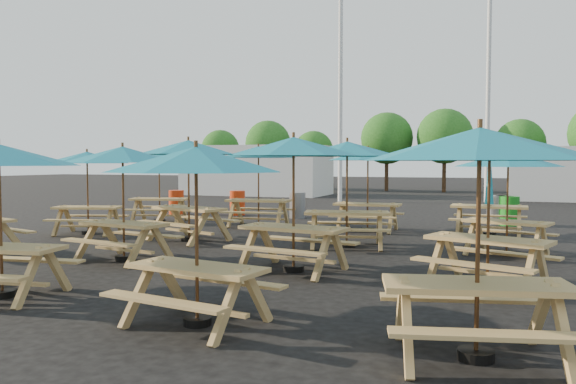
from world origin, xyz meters
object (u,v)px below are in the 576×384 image
(picnic_unit_13, at_px, (490,156))
(picnic_unit_15, at_px, (489,198))
(picnic_unit_2, at_px, (87,161))
(picnic_unit_6, at_px, (188,152))
(picnic_unit_5, at_px, (123,160))
(picnic_unit_7, at_px, (258,156))
(picnic_unit_10, at_px, (347,154))
(waste_bin_2, at_px, (297,205))
(waste_bin_4, at_px, (505,210))
(picnic_unit_9, at_px, (294,153))
(waste_bin_1, at_px, (237,203))
(picnic_unit_8, at_px, (196,168))
(picnic_unit_12, at_px, (479,155))
(picnic_unit_14, at_px, (508,164))
(waste_bin_3, at_px, (496,210))
(waste_bin_0, at_px, (176,202))
(picnic_unit_11, at_px, (368,158))
(waste_bin_5, at_px, (510,211))
(picnic_unit_3, at_px, (159,159))

(picnic_unit_13, height_order, picnic_unit_15, picnic_unit_15)
(picnic_unit_2, xyz_separation_m, picnic_unit_6, (3.07, -0.20, 0.21))
(picnic_unit_5, distance_m, picnic_unit_6, 2.76)
(picnic_unit_7, bearing_deg, picnic_unit_6, -101.83)
(picnic_unit_6, bearing_deg, picnic_unit_10, 24.46)
(waste_bin_2, distance_m, waste_bin_4, 6.41)
(picnic_unit_2, distance_m, picnic_unit_7, 4.63)
(picnic_unit_6, bearing_deg, picnic_unit_9, -17.80)
(picnic_unit_13, height_order, waste_bin_1, picnic_unit_13)
(picnic_unit_6, height_order, picnic_unit_13, picnic_unit_6)
(picnic_unit_5, bearing_deg, waste_bin_4, 62.58)
(picnic_unit_7, height_order, waste_bin_1, picnic_unit_7)
(picnic_unit_10, bearing_deg, picnic_unit_5, -151.61)
(picnic_unit_8, height_order, waste_bin_4, picnic_unit_8)
(picnic_unit_12, bearing_deg, picnic_unit_13, 75.13)
(picnic_unit_15, bearing_deg, picnic_unit_13, -87.72)
(picnic_unit_5, height_order, picnic_unit_12, picnic_unit_12)
(picnic_unit_14, bearing_deg, waste_bin_3, 110.16)
(picnic_unit_5, xyz_separation_m, waste_bin_0, (-4.15, 8.60, -1.46))
(picnic_unit_6, distance_m, picnic_unit_15, 7.48)
(picnic_unit_7, height_order, waste_bin_3, picnic_unit_7)
(picnic_unit_7, bearing_deg, waste_bin_2, 78.78)
(picnic_unit_7, relative_size, picnic_unit_11, 1.14)
(picnic_unit_11, bearing_deg, picnic_unit_15, 0.11)
(picnic_unit_6, height_order, picnic_unit_11, picnic_unit_6)
(picnic_unit_5, xyz_separation_m, picnic_unit_8, (3.37, -3.20, -0.11))
(picnic_unit_10, bearing_deg, picnic_unit_7, 125.22)
(picnic_unit_10, bearing_deg, picnic_unit_13, -60.66)
(picnic_unit_7, bearing_deg, picnic_unit_15, -5.61)
(picnic_unit_2, relative_size, picnic_unit_8, 1.14)
(picnic_unit_14, distance_m, waste_bin_4, 6.02)
(waste_bin_5, bearing_deg, picnic_unit_9, -112.46)
(picnic_unit_8, height_order, waste_bin_3, picnic_unit_8)
(waste_bin_4, bearing_deg, picnic_unit_6, -138.29)
(waste_bin_0, relative_size, waste_bin_4, 1.00)
(picnic_unit_3, bearing_deg, picnic_unit_13, -47.86)
(picnic_unit_6, height_order, picnic_unit_15, picnic_unit_6)
(picnic_unit_5, relative_size, waste_bin_5, 2.90)
(picnic_unit_13, bearing_deg, waste_bin_5, 106.13)
(picnic_unit_13, relative_size, waste_bin_1, 3.28)
(picnic_unit_5, relative_size, picnic_unit_6, 0.82)
(picnic_unit_14, distance_m, waste_bin_0, 12.26)
(picnic_unit_6, bearing_deg, picnic_unit_12, -23.86)
(waste_bin_3, bearing_deg, picnic_unit_15, -93.34)
(picnic_unit_10, relative_size, waste_bin_5, 3.26)
(picnic_unit_5, relative_size, waste_bin_4, 2.90)
(picnic_unit_6, height_order, picnic_unit_9, picnic_unit_6)
(waste_bin_0, distance_m, waste_bin_3, 10.69)
(picnic_unit_12, height_order, picnic_unit_13, picnic_unit_13)
(picnic_unit_5, bearing_deg, picnic_unit_9, 11.77)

